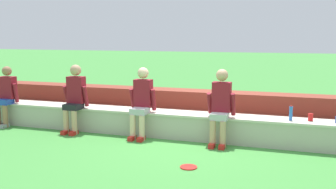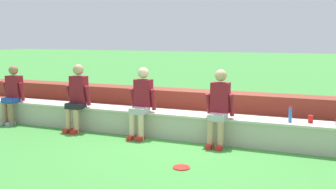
{
  "view_description": "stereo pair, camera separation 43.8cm",
  "coord_description": "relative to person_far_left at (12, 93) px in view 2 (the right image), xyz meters",
  "views": [
    {
      "loc": [
        1.89,
        -6.88,
        1.99
      ],
      "look_at": [
        -0.52,
        0.25,
        0.84
      ],
      "focal_mm": 41.45,
      "sensor_mm": 36.0,
      "label": 1
    },
    {
      "loc": [
        2.3,
        -6.73,
        1.99
      ],
      "look_at": [
        -0.52,
        0.25,
        0.84
      ],
      "focal_mm": 41.45,
      "sensor_mm": 36.0,
      "label": 2
    }
  ],
  "objects": [
    {
      "name": "plastic_cup_right_end",
      "position": [
        6.36,
        0.28,
        -0.15
      ],
      "size": [
        0.09,
        0.09,
        0.13
      ],
      "primitive_type": "cylinder",
      "color": "red",
      "rests_on": "stone_seating_wall"
    },
    {
      "name": "brick_bleachers",
      "position": [
        4.22,
        1.29,
        -0.39
      ],
      "size": [
        12.38,
        1.14,
        0.77
      ],
      "color": "brown",
      "rests_on": "ground"
    },
    {
      "name": "ground_plane",
      "position": [
        4.22,
        0.0,
        -0.71
      ],
      "size": [
        80.0,
        80.0,
        0.0
      ],
      "primitive_type": "plane",
      "color": "#428E3D"
    },
    {
      "name": "person_center",
      "position": [
        3.24,
        0.01,
        0.03
      ],
      "size": [
        0.52,
        0.58,
        1.38
      ],
      "color": "beige",
      "rests_on": "ground"
    },
    {
      "name": "water_bottle_near_right",
      "position": [
        6.02,
        0.21,
        -0.08
      ],
      "size": [
        0.06,
        0.06,
        0.27
      ],
      "color": "blue",
      "rests_on": "stone_seating_wall"
    },
    {
      "name": "person_left_of_center",
      "position": [
        1.76,
        -0.03,
        0.04
      ],
      "size": [
        0.53,
        0.54,
        1.4
      ],
      "color": "tan",
      "rests_on": "ground"
    },
    {
      "name": "person_right_of_center",
      "position": [
        4.8,
        -0.01,
        0.03
      ],
      "size": [
        0.51,
        0.56,
        1.39
      ],
      "color": "tan",
      "rests_on": "ground"
    },
    {
      "name": "frisbee",
      "position": [
        4.6,
        -1.42,
        -0.7
      ],
      "size": [
        0.26,
        0.26,
        0.02
      ],
      "primitive_type": "cylinder",
      "color": "red",
      "rests_on": "ground"
    },
    {
      "name": "stone_seating_wall",
      "position": [
        4.22,
        0.26,
        -0.44
      ],
      "size": [
        9.85,
        0.55,
        0.5
      ],
      "color": "#B7AF9E",
      "rests_on": "ground"
    },
    {
      "name": "person_far_left",
      "position": [
        0.0,
        0.0,
        0.0
      ],
      "size": [
        0.53,
        0.5,
        1.32
      ],
      "color": "#996B4C",
      "rests_on": "ground"
    }
  ]
}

